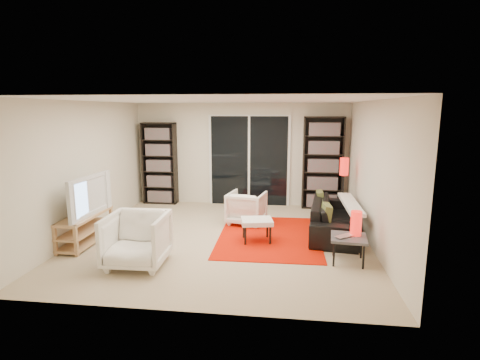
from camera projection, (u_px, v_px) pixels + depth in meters
The scene contains 20 objects.
floor at pixel (224, 238), 6.66m from camera, with size 5.00×5.00×0.00m, color tan.
wall_back at pixel (241, 154), 8.88m from camera, with size 5.00×0.02×2.40m, color beige.
wall_front at pixel (185, 209), 4.00m from camera, with size 5.00×0.02×2.40m, color beige.
wall_left at pixel (87, 169), 6.74m from camera, with size 0.02×5.00×2.40m, color beige.
wall_right at pixel (374, 175), 6.14m from camera, with size 0.02×5.00×2.40m, color beige.
ceiling at pixel (223, 100), 6.22m from camera, with size 5.00×5.00×0.02m, color white.
sliding_door at pixel (249, 161), 8.85m from camera, with size 1.92×0.08×2.16m.
bookshelf_left at pixel (160, 163), 8.99m from camera, with size 0.80×0.30×1.95m.
bookshelf_right at pixel (323, 163), 8.51m from camera, with size 0.90×0.30×2.10m.
tv_stand at pixel (86, 228), 6.37m from camera, with size 0.41×1.27×0.50m.
tv at pixel (84, 195), 6.26m from camera, with size 1.18×0.15×0.68m, color black.
rug at pixel (269, 236), 6.73m from camera, with size 1.78×2.41×0.01m, color red.
sofa at pixel (335, 217), 6.89m from camera, with size 2.07×0.81×0.61m, color black.
armchair_back at pixel (247, 208), 7.46m from camera, with size 0.69×0.71×0.64m, color white.
armchair_front at pixel (137, 240), 5.42m from camera, with size 0.83×0.86×0.78m, color white.
ottoman at pixel (257, 222), 6.42m from camera, with size 0.60×0.52×0.40m.
side_table at pixel (349, 239), 5.54m from camera, with size 0.57×0.57×0.40m.
laptop at pixel (347, 237), 5.47m from camera, with size 0.31×0.20×0.02m, color silver.
table_lamp at pixel (356, 223), 5.57m from camera, with size 0.16×0.16×0.37m, color red.
floor_lamp at pixel (344, 173), 7.53m from camera, with size 0.20×0.20×1.30m.
Camera 1 is at (1.06, -6.27, 2.25)m, focal length 28.00 mm.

